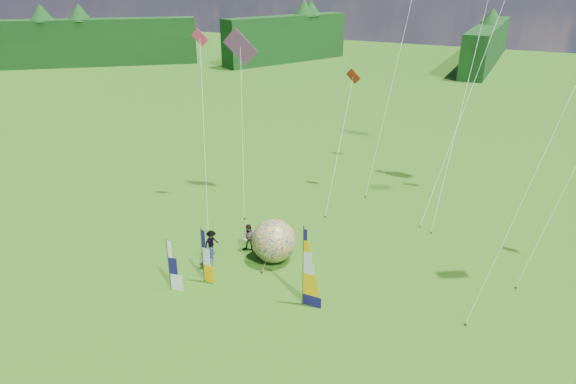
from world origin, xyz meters
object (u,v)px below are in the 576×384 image
at_px(bol_inflatable, 274,241).
at_px(kite_whale, 467,83).
at_px(side_banner_left, 203,256).
at_px(side_banner_far, 169,266).
at_px(camp_chair, 207,259).
at_px(feather_banner_main, 303,267).
at_px(spectator_a, 262,248).
at_px(spectator_c, 211,243).
at_px(spectator_b, 249,238).
at_px(spectator_d, 272,237).

relative_size(bol_inflatable, kite_whale, 0.15).
distance_m(side_banner_left, side_banner_far, 1.94).
bearing_deg(camp_chair, feather_banner_main, -22.25).
bearing_deg(feather_banner_main, camp_chair, 173.35).
relative_size(bol_inflatable, camp_chair, 2.36).
xyz_separation_m(spectator_a, spectator_c, (-3.06, -0.95, 0.08)).
distance_m(spectator_b, camp_chair, 3.13).
bearing_deg(bol_inflatable, camp_chair, -142.00).
distance_m(spectator_a, kite_whale, 18.46).
bearing_deg(spectator_b, bol_inflatable, -19.70).
xyz_separation_m(spectator_a, spectator_b, (-1.16, 0.48, 0.16)).
bearing_deg(bol_inflatable, kite_whale, 58.83).
distance_m(bol_inflatable, camp_chair, 4.14).
relative_size(camp_chair, kite_whale, 0.06).
bearing_deg(side_banner_left, bol_inflatable, 58.49).
bearing_deg(feather_banner_main, spectator_d, 133.52).
xyz_separation_m(spectator_d, camp_chair, (-2.53, -3.57, -0.37)).
bearing_deg(spectator_d, kite_whale, -118.84).
relative_size(side_banner_left, camp_chair, 2.91).
relative_size(side_banner_left, spectator_c, 2.00).
xyz_separation_m(spectator_b, camp_chair, (-1.27, -2.84, -0.35)).
bearing_deg(spectator_c, side_banner_far, -161.65).
distance_m(spectator_b, spectator_d, 1.46).
distance_m(spectator_b, kite_whale, 18.64).
height_order(feather_banner_main, side_banner_far, feather_banner_main).
bearing_deg(spectator_a, kite_whale, 49.28).
bearing_deg(spectator_c, kite_whale, -22.66).
xyz_separation_m(feather_banner_main, spectator_c, (-7.28, 2.22, -1.42)).
height_order(side_banner_left, kite_whale, kite_whale).
xyz_separation_m(feather_banner_main, spectator_b, (-5.38, 3.65, -1.34)).
height_order(side_banner_far, spectator_a, side_banner_far).
xyz_separation_m(feather_banner_main, side_banner_left, (-5.98, -0.51, -0.59)).
bearing_deg(bol_inflatable, feather_banner_main, -43.89).
relative_size(spectator_a, kite_whale, 0.08).
relative_size(bol_inflatable, spectator_b, 1.47).
distance_m(side_banner_left, spectator_a, 4.18).
xyz_separation_m(bol_inflatable, kite_whale, (8.23, 13.60, 7.81)).
bearing_deg(side_banner_far, spectator_a, 47.91).
relative_size(feather_banner_main, spectator_a, 2.99).
xyz_separation_m(feather_banner_main, spectator_d, (-4.12, 4.38, -1.31)).
height_order(spectator_d, kite_whale, kite_whale).
distance_m(side_banner_far, spectator_c, 4.33).
relative_size(side_banner_left, kite_whale, 0.18).
bearing_deg(spectator_a, side_banner_left, -123.00).
relative_size(spectator_a, camp_chair, 1.32).
bearing_deg(spectator_b, feather_banner_main, -43.95).
height_order(spectator_a, camp_chair, spectator_a).
xyz_separation_m(feather_banner_main, bol_inflatable, (-3.44, 3.31, -0.90)).
bearing_deg(bol_inflatable, spectator_a, -169.61).
height_order(feather_banner_main, spectator_d, feather_banner_main).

